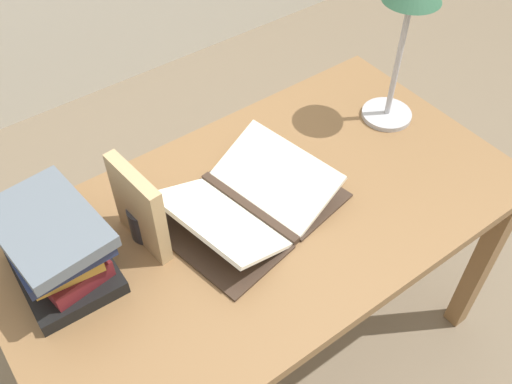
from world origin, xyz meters
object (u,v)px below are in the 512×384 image
(book_stack_tall, at_px, (56,248))
(coffee_mug, at_px, (144,221))
(open_book, at_px, (248,203))
(book_standing_upright, at_px, (139,208))
(reading_lamp, at_px, (410,6))

(book_stack_tall, distance_m, coffee_mug, 0.23)
(open_book, bearing_deg, book_standing_upright, 154.01)
(open_book, xyz_separation_m, coffee_mug, (-0.27, 0.09, 0.02))
(open_book, xyz_separation_m, reading_lamp, (0.59, 0.06, 0.36))
(open_book, height_order, coffee_mug, open_book)
(book_standing_upright, distance_m, reading_lamp, 0.91)
(book_stack_tall, relative_size, reading_lamp, 0.63)
(reading_lamp, bearing_deg, open_book, -174.17)
(book_standing_upright, bearing_deg, book_stack_tall, 168.06)
(open_book, relative_size, book_stack_tall, 1.68)
(open_book, relative_size, book_standing_upright, 2.16)
(book_stack_tall, distance_m, book_standing_upright, 0.22)
(reading_lamp, height_order, coffee_mug, reading_lamp)
(reading_lamp, relative_size, coffee_mug, 5.07)
(open_book, xyz_separation_m, book_standing_upright, (-0.28, 0.08, 0.09))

